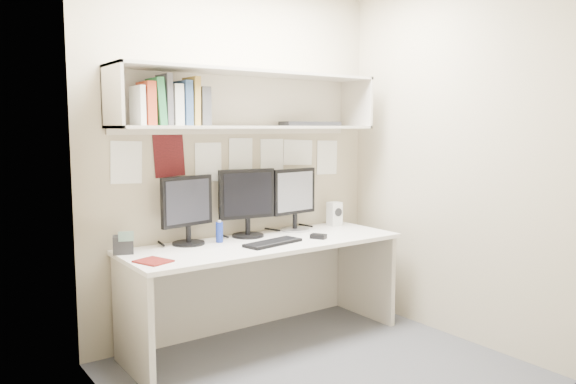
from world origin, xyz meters
TOP-DOWN VIEW (x-y plane):
  - floor at (0.00, 0.00)m, footprint 2.40×2.00m
  - wall_back at (0.00, 1.00)m, footprint 2.40×0.02m
  - wall_front at (0.00, -1.00)m, footprint 2.40×0.02m
  - wall_left at (-1.20, 0.00)m, footprint 0.02×2.00m
  - wall_right at (1.20, 0.00)m, footprint 0.02×2.00m
  - desk at (0.00, 0.65)m, footprint 2.00×0.70m
  - overhead_hutch at (0.00, 0.86)m, footprint 2.00×0.38m
  - pinned_papers at (0.00, 0.99)m, footprint 1.92×0.01m
  - monitor_left at (-0.48, 0.87)m, footprint 0.40×0.22m
  - monitor_center at (-0.00, 0.87)m, footprint 0.43×0.23m
  - monitor_right at (0.42, 0.87)m, footprint 0.41×0.23m
  - keyboard at (-0.01, 0.53)m, footprint 0.45×0.23m
  - mouse at (0.37, 0.50)m, footprint 0.11×0.13m
  - speaker at (0.82, 0.86)m, footprint 0.10×0.11m
  - blue_bottle at (-0.27, 0.80)m, footprint 0.05×0.05m
  - maroon_notebook at (-0.87, 0.51)m, footprint 0.22×0.24m
  - desk_phone at (-0.94, 0.84)m, footprint 0.15×0.15m
  - book_stack at (-0.60, 0.81)m, footprint 0.48×0.20m
  - hutch_tray at (0.55, 0.83)m, footprint 0.48×0.23m

SIDE VIEW (x-z plane):
  - floor at x=0.00m, z-range -0.01..0.01m
  - desk at x=0.00m, z-range 0.00..0.73m
  - maroon_notebook at x=-0.87m, z-range 0.73..0.74m
  - keyboard at x=-0.01m, z-range 0.73..0.75m
  - mouse at x=0.37m, z-range 0.73..0.76m
  - desk_phone at x=-0.94m, z-range 0.71..0.86m
  - blue_bottle at x=-0.27m, z-range 0.73..0.88m
  - speaker at x=0.82m, z-range 0.73..0.92m
  - monitor_left at x=-0.48m, z-range 0.75..1.22m
  - monitor_right at x=0.42m, z-range 0.75..1.23m
  - monitor_center at x=0.00m, z-range 0.75..1.25m
  - pinned_papers at x=0.00m, z-range 1.01..1.49m
  - wall_back at x=0.00m, z-range 0.00..2.60m
  - wall_front at x=0.00m, z-range 0.00..2.60m
  - wall_left at x=-1.20m, z-range 0.00..2.60m
  - wall_right at x=1.20m, z-range 0.00..2.60m
  - hutch_tray at x=0.55m, z-range 1.54..1.57m
  - book_stack at x=-0.60m, z-range 1.52..1.84m
  - overhead_hutch at x=0.00m, z-range 1.52..1.92m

